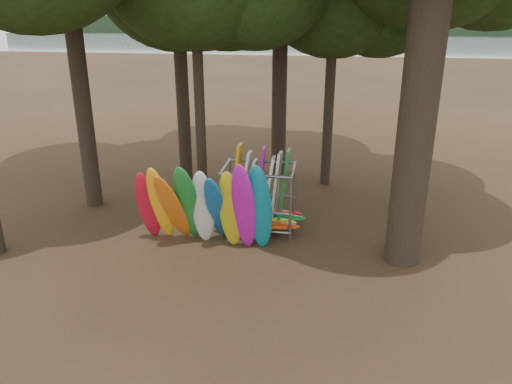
# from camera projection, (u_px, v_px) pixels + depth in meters

# --- Properties ---
(ground) EXTENTS (120.00, 120.00, 0.00)m
(ground) POSITION_uv_depth(u_px,v_px,m) (236.00, 252.00, 15.16)
(ground) COLOR #47331E
(ground) RESTS_ON ground
(lake) EXTENTS (160.00, 160.00, 0.00)m
(lake) POSITION_uv_depth(u_px,v_px,m) (315.00, 56.00, 70.58)
(lake) COLOR gray
(lake) RESTS_ON ground
(far_shore) EXTENTS (160.00, 4.00, 4.00)m
(far_shore) POSITION_uv_depth(u_px,v_px,m) (324.00, 26.00, 116.06)
(far_shore) COLOR black
(far_shore) RESTS_ON ground
(kayak_row) EXTENTS (4.28, 2.26, 3.16)m
(kayak_row) POSITION_uv_depth(u_px,v_px,m) (203.00, 207.00, 14.87)
(kayak_row) COLOR #B50F27
(kayak_row) RESTS_ON ground
(storage_rack) EXTENTS (3.14, 1.54, 2.87)m
(storage_rack) POSITION_uv_depth(u_px,v_px,m) (259.00, 201.00, 16.29)
(storage_rack) COLOR gray
(storage_rack) RESTS_ON ground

